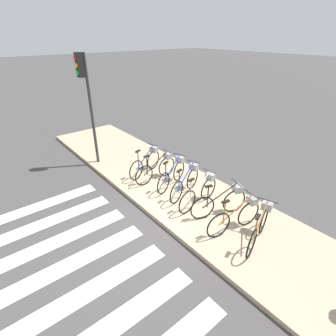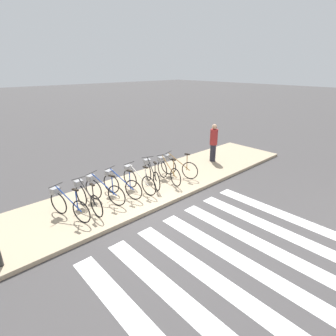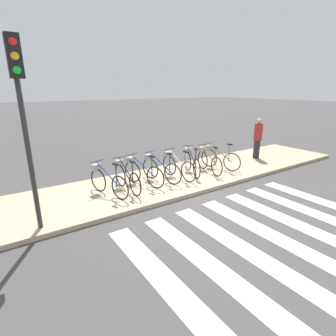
% 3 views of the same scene
% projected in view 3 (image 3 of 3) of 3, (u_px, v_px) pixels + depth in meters
% --- Properties ---
extents(ground_plane, '(120.00, 120.00, 0.00)m').
position_uv_depth(ground_plane, '(195.00, 196.00, 7.74)').
color(ground_plane, '#423F3F').
extents(sidewalk, '(15.78, 2.85, 0.12)m').
position_uv_depth(sidewalk, '(168.00, 180.00, 8.85)').
color(sidewalk, tan).
rests_on(sidewalk, ground_plane).
extents(parked_bicycle_0, '(0.62, 1.57, 1.01)m').
position_uv_depth(parked_bicycle_0, '(106.00, 180.00, 7.41)').
color(parked_bicycle_0, black).
rests_on(parked_bicycle_0, sidewalk).
extents(parked_bicycle_1, '(0.46, 1.64, 1.01)m').
position_uv_depth(parked_bicycle_1, '(126.00, 176.00, 7.76)').
color(parked_bicycle_1, black).
rests_on(parked_bicycle_1, sidewalk).
extents(parked_bicycle_2, '(0.67, 1.56, 1.01)m').
position_uv_depth(parked_bicycle_2, '(141.00, 171.00, 8.20)').
color(parked_bicycle_2, black).
rests_on(parked_bicycle_2, sidewalk).
extents(parked_bicycle_3, '(0.63, 1.57, 1.01)m').
position_uv_depth(parked_bicycle_3, '(159.00, 168.00, 8.53)').
color(parked_bicycle_3, black).
rests_on(parked_bicycle_3, sidewalk).
extents(parked_bicycle_4, '(0.46, 1.63, 1.01)m').
position_uv_depth(parked_bicycle_4, '(177.00, 165.00, 8.82)').
color(parked_bicycle_4, black).
rests_on(parked_bicycle_4, sidewalk).
extents(parked_bicycle_5, '(0.68, 1.55, 1.01)m').
position_uv_depth(parked_bicycle_5, '(191.00, 161.00, 9.27)').
color(parked_bicycle_5, black).
rests_on(parked_bicycle_5, sidewalk).
extents(parked_bicycle_6, '(0.49, 1.61, 1.01)m').
position_uv_depth(parked_bicycle_6, '(208.00, 160.00, 9.47)').
color(parked_bicycle_6, black).
rests_on(parked_bicycle_6, sidewalk).
extents(parked_bicycle_7, '(0.63, 1.57, 1.01)m').
position_uv_depth(parked_bicycle_7, '(218.00, 157.00, 9.84)').
color(parked_bicycle_7, black).
rests_on(parked_bicycle_7, sidewalk).
extents(pedestrian, '(0.34, 0.34, 1.71)m').
position_uv_depth(pedestrian, '(258.00, 138.00, 11.16)').
color(pedestrian, '#23232D').
rests_on(pedestrian, sidewalk).
extents(traffic_light, '(0.24, 0.40, 3.85)m').
position_uv_depth(traffic_light, '(21.00, 98.00, 4.88)').
color(traffic_light, '#2D2D2D').
rests_on(traffic_light, sidewalk).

